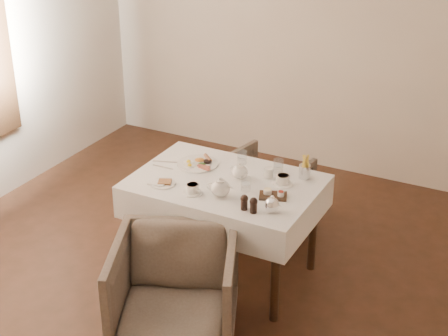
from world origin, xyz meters
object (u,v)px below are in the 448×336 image
armchair_near (175,292)px  breakfast_plate (198,163)px  armchair_far (262,191)px  table (225,196)px  teapot_centre (240,171)px

armchair_near → breakfast_plate: bearing=87.3°
armchair_near → armchair_far: armchair_near is taller
table → teapot_centre: 0.21m
teapot_centre → table: bearing=-124.8°
breakfast_plate → armchair_near: bearing=-93.2°
table → armchair_far: table is taller
armchair_near → teapot_centre: size_ratio=5.08×
teapot_centre → armchair_far: bearing=110.3°
table → teapot_centre: (0.07, 0.08, 0.18)m
table → armchair_far: size_ratio=1.97×
armchair_near → armchair_far: 1.57m
table → breakfast_plate: breakfast_plate is taller
table → armchair_near: size_ratio=1.66×
table → armchair_far: bearing=94.5°
armchair_near → table: bearing=70.9°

